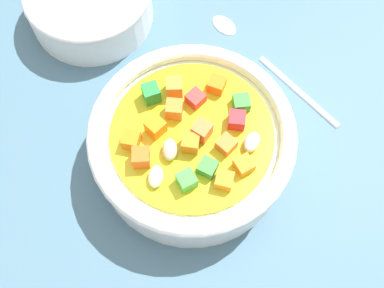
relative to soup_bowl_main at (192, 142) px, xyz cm
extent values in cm
cube|color=#42667A|center=(0.01, 0.00, -4.31)|extent=(140.00, 140.00, 2.00)
cylinder|color=white|center=(0.01, 0.00, -0.88)|extent=(18.88, 18.88, 4.88)
torus|color=white|center=(0.01, 0.00, 2.03)|extent=(19.31, 19.31, 1.57)
cylinder|color=gold|center=(0.01, 0.00, 1.76)|extent=(15.21, 15.21, 0.40)
cube|color=orange|center=(-4.39, -3.24, 2.55)|extent=(1.72, 1.72, 1.18)
cube|color=#248B3A|center=(3.37, 4.14, 2.84)|extent=(2.01, 2.01, 1.76)
cube|color=orange|center=(-1.26, -0.31, 2.73)|extent=(1.58, 1.58, 1.54)
ellipsoid|color=#C8C48E|center=(-1.99, 1.80, 2.57)|extent=(2.27, 1.62, 1.21)
cube|color=green|center=(-4.75, -0.41, 2.69)|extent=(2.08, 2.08, 1.44)
cube|color=orange|center=(-2.82, -4.85, 2.53)|extent=(2.09, 2.09, 1.13)
cube|color=orange|center=(1.95, 1.81, 2.78)|extent=(1.52, 1.52, 1.63)
cube|color=green|center=(3.37, -4.29, 2.53)|extent=(1.79, 1.79, 1.13)
cube|color=orange|center=(0.49, -0.89, 2.82)|extent=(2.03, 2.03, 1.71)
cube|color=orange|center=(4.27, 2.08, 2.79)|extent=(1.70, 1.70, 1.65)
cube|color=orange|center=(5.04, -1.86, 2.61)|extent=(1.85, 1.85, 1.28)
cube|color=orange|center=(-1.02, -3.17, 2.55)|extent=(2.11, 2.11, 1.18)
cube|color=red|center=(3.38, 0.37, 2.55)|extent=(2.11, 2.11, 1.17)
cube|color=orange|center=(-3.08, 4.18, 2.82)|extent=(1.72, 1.72, 1.70)
ellipsoid|color=beige|center=(-4.58, 2.72, 2.44)|extent=(2.13, 1.39, 0.95)
cube|color=orange|center=(-0.07, 3.31, 2.77)|extent=(2.11, 2.11, 1.62)
ellipsoid|color=beige|center=(-0.54, -5.43, 2.52)|extent=(2.45, 2.02, 1.12)
cube|color=#398635|center=(-3.34, -1.71, 2.55)|extent=(1.95, 1.95, 1.17)
cube|color=orange|center=(-1.44, 5.34, 2.64)|extent=(1.66, 1.66, 1.36)
cube|color=red|center=(1.45, -3.96, 2.67)|extent=(1.52, 1.52, 1.41)
cylinder|color=silver|center=(8.55, -10.72, -2.97)|extent=(8.22, 8.82, 0.69)
ellipsoid|color=silver|center=(16.49, -2.12, -2.85)|extent=(3.79, 3.86, 0.92)
cylinder|color=white|center=(16.30, 13.11, -1.28)|extent=(13.86, 13.86, 4.07)
camera|label=1|loc=(-17.83, -1.74, 40.87)|focal=43.84mm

